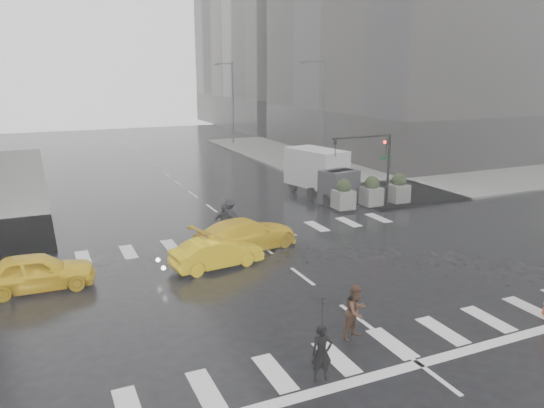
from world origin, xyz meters
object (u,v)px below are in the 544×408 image
taxi_front (36,272)px  box_truck (322,173)px  taxi_mid (217,253)px  traffic_signal_pole (375,156)px  pedestrian_brown (356,312)px

taxi_front → box_truck: box_truck is taller
taxi_mid → box_truck: size_ratio=0.68×
taxi_mid → box_truck: (10.36, 9.26, 1.01)m
traffic_signal_pole → taxi_mid: bearing=-154.8°
pedestrian_brown → taxi_front: 12.24m
box_truck → pedestrian_brown: bearing=-129.2°
traffic_signal_pole → taxi_front: size_ratio=1.05×
traffic_signal_pole → pedestrian_brown: traffic_signal_pole is taller
taxi_front → pedestrian_brown: bearing=-130.2°
pedestrian_brown → box_truck: bearing=43.8°
taxi_front → box_truck: size_ratio=0.73×
taxi_front → taxi_mid: (7.05, -0.57, -0.08)m
taxi_front → box_truck: bearing=-61.6°
taxi_mid → pedestrian_brown: bearing=-172.8°
pedestrian_brown → taxi_front: size_ratio=0.42×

